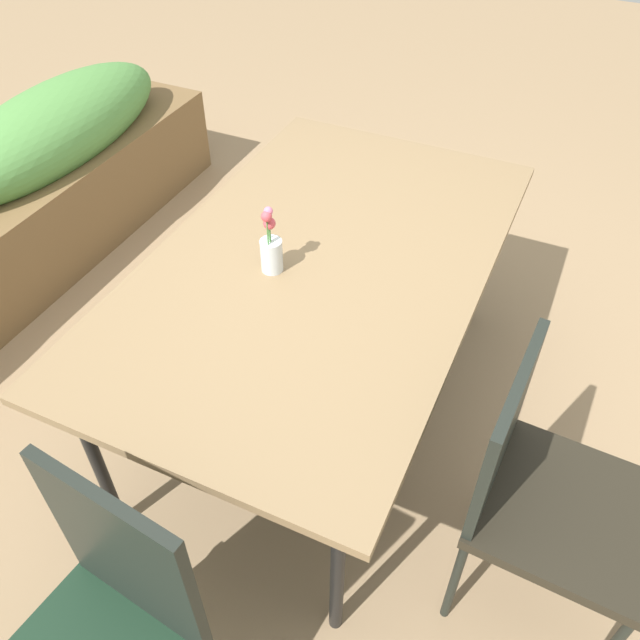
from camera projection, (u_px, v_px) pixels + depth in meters
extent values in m
plane|color=#9E7F5B|center=(299.00, 395.00, 2.76)|extent=(12.00, 12.00, 0.00)
cube|color=#8C704C|center=(320.00, 264.00, 2.21)|extent=(1.84, 1.09, 0.03)
cube|color=black|center=(320.00, 270.00, 2.23)|extent=(1.81, 1.07, 0.02)
cylinder|color=black|center=(338.00, 569.00, 1.82)|extent=(0.04, 0.04, 0.74)
cylinder|color=black|center=(481.00, 255.00, 2.88)|extent=(0.04, 0.04, 0.74)
cylinder|color=black|center=(98.00, 463.00, 2.08)|extent=(0.04, 0.04, 0.74)
cylinder|color=black|center=(310.00, 210.00, 3.13)|extent=(0.04, 0.04, 0.74)
cube|color=black|center=(566.00, 511.00, 1.84)|extent=(0.51, 0.51, 0.04)
cube|color=black|center=(505.00, 431.00, 1.75)|extent=(0.46, 0.05, 0.45)
cylinder|color=black|center=(631.00, 524.00, 2.07)|extent=(0.03, 0.03, 0.46)
cylinder|color=black|center=(497.00, 469.00, 2.22)|extent=(0.03, 0.03, 0.46)
cylinder|color=black|center=(454.00, 581.00, 1.94)|extent=(0.03, 0.03, 0.46)
cube|color=black|center=(124.00, 556.00, 1.48)|extent=(0.08, 0.43, 0.53)
cylinder|color=black|center=(107.00, 603.00, 1.90)|extent=(0.03, 0.03, 0.43)
cylinder|color=silver|center=(272.00, 255.00, 2.13)|extent=(0.07, 0.07, 0.12)
cylinder|color=#47843D|center=(269.00, 231.00, 2.08)|extent=(0.01, 0.01, 0.13)
sphere|color=white|center=(268.00, 214.00, 2.03)|extent=(0.03, 0.03, 0.03)
cylinder|color=#47843D|center=(270.00, 237.00, 2.08)|extent=(0.01, 0.00, 0.11)
sphere|color=#DB4C56|center=(269.00, 223.00, 2.04)|extent=(0.04, 0.04, 0.04)
cylinder|color=#47843D|center=(268.00, 236.00, 2.05)|extent=(0.01, 0.00, 0.15)
sphere|color=#DB4C56|center=(267.00, 216.00, 2.00)|extent=(0.04, 0.04, 0.04)
cylinder|color=#47843D|center=(270.00, 232.00, 2.06)|extent=(0.01, 0.00, 0.16)
sphere|color=pink|center=(268.00, 211.00, 2.00)|extent=(0.03, 0.03, 0.03)
ellipsoid|color=#569347|center=(55.00, 128.00, 3.24)|extent=(1.47, 0.50, 0.40)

